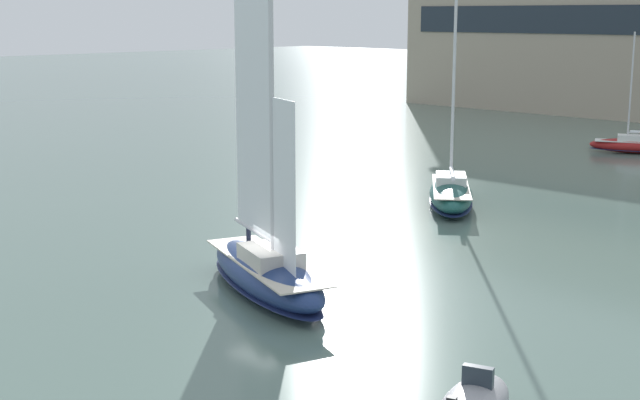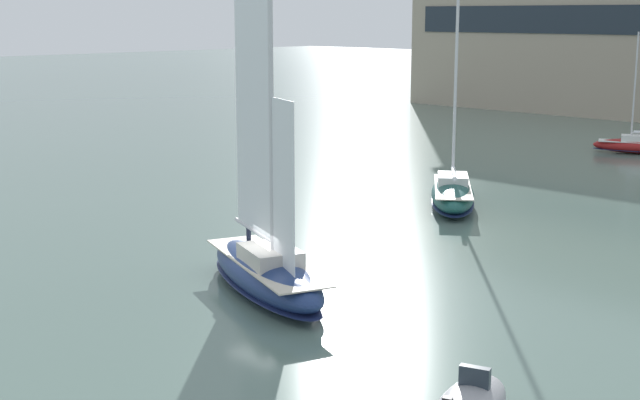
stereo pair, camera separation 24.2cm
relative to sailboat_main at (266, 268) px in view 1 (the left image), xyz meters
name	(u,v)px [view 1 (the left image)]	position (x,y,z in m)	size (l,w,h in m)	color
ground_plane	(267,293)	(-0.01, 0.00, -1.04)	(400.00, 400.00, 0.00)	slate
waterfront_building	(600,24)	(-23.85, 72.36, 8.63)	(43.39, 17.50, 19.27)	tan
sailboat_main	(266,268)	(0.00, 0.00, 0.00)	(9.83, 5.86, 13.06)	navy
sailboat_moored_near_marina	(634,145)	(-6.07, 44.63, -0.40)	(7.01, 4.71, 9.44)	maroon
sailboat_moored_outer_mooring	(451,193)	(-4.48, 18.21, -0.23)	(7.23, 8.31, 11.89)	#194C47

